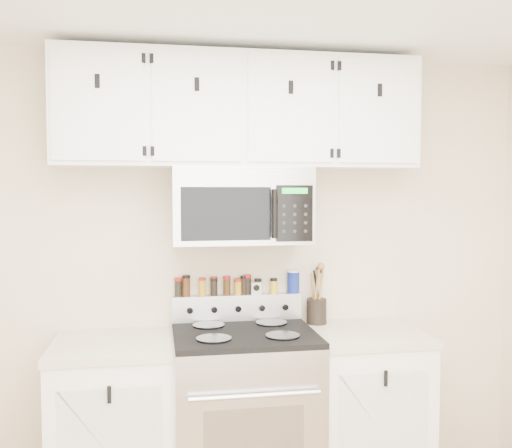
# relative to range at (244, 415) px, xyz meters

# --- Properties ---
(back_wall) EXTENTS (3.50, 0.01, 2.50)m
(back_wall) POSITION_rel_range_xyz_m (0.00, 0.32, 0.76)
(back_wall) COLOR #C5B493
(back_wall) RESTS_ON floor
(range) EXTENTS (0.76, 0.65, 1.10)m
(range) POSITION_rel_range_xyz_m (0.00, 0.00, 0.00)
(range) COLOR #B7B7BA
(range) RESTS_ON floor
(base_cabinet_left) EXTENTS (0.64, 0.62, 0.92)m
(base_cabinet_left) POSITION_rel_range_xyz_m (-0.69, 0.02, -0.03)
(base_cabinet_left) COLOR white
(base_cabinet_left) RESTS_ON floor
(base_cabinet_right) EXTENTS (0.64, 0.62, 0.92)m
(base_cabinet_right) POSITION_rel_range_xyz_m (0.69, 0.02, -0.03)
(base_cabinet_right) COLOR white
(base_cabinet_right) RESTS_ON floor
(microwave) EXTENTS (0.76, 0.44, 0.42)m
(microwave) POSITION_rel_range_xyz_m (0.00, 0.13, 1.14)
(microwave) COLOR #9E9EA3
(microwave) RESTS_ON back_wall
(upper_cabinets) EXTENTS (2.00, 0.35, 0.62)m
(upper_cabinets) POSITION_rel_range_xyz_m (-0.00, 0.15, 1.66)
(upper_cabinets) COLOR white
(upper_cabinets) RESTS_ON back_wall
(utensil_crock) EXTENTS (0.12, 0.12, 0.35)m
(utensil_crock) POSITION_rel_range_xyz_m (0.47, 0.23, 0.52)
(utensil_crock) COLOR black
(utensil_crock) RESTS_ON base_cabinet_right
(kitchen_timer) EXTENTS (0.06, 0.05, 0.07)m
(kitchen_timer) POSITION_rel_range_xyz_m (0.11, 0.28, 0.65)
(kitchen_timer) COLOR silver
(kitchen_timer) RESTS_ON range
(salt_canister) EXTENTS (0.07, 0.07, 0.13)m
(salt_canister) POSITION_rel_range_xyz_m (0.34, 0.28, 0.68)
(salt_canister) COLOR navy
(salt_canister) RESTS_ON range
(spice_jar_0) EXTENTS (0.04, 0.04, 0.11)m
(spice_jar_0) POSITION_rel_range_xyz_m (-0.34, 0.28, 0.67)
(spice_jar_0) COLOR black
(spice_jar_0) RESTS_ON range
(spice_jar_1) EXTENTS (0.05, 0.05, 0.12)m
(spice_jar_1) POSITION_rel_range_xyz_m (-0.30, 0.28, 0.67)
(spice_jar_1) COLOR #442410
(spice_jar_1) RESTS_ON range
(spice_jar_2) EXTENTS (0.04, 0.04, 0.11)m
(spice_jar_2) POSITION_rel_range_xyz_m (-0.20, 0.28, 0.67)
(spice_jar_2) COLOR gold
(spice_jar_2) RESTS_ON range
(spice_jar_3) EXTENTS (0.04, 0.04, 0.11)m
(spice_jar_3) POSITION_rel_range_xyz_m (-0.14, 0.28, 0.67)
(spice_jar_3) COLOR black
(spice_jar_3) RESTS_ON range
(spice_jar_4) EXTENTS (0.04, 0.04, 0.10)m
(spice_jar_4) POSITION_rel_range_xyz_m (-0.14, 0.28, 0.66)
(spice_jar_4) COLOR black
(spice_jar_4) RESTS_ON range
(spice_jar_5) EXTENTS (0.04, 0.04, 0.11)m
(spice_jar_5) POSITION_rel_range_xyz_m (-0.06, 0.28, 0.67)
(spice_jar_5) COLOR #3C270E
(spice_jar_5) RESTS_ON range
(spice_jar_6) EXTENTS (0.05, 0.05, 0.09)m
(spice_jar_6) POSITION_rel_range_xyz_m (0.01, 0.28, 0.66)
(spice_jar_6) COLOR #C08F16
(spice_jar_6) RESTS_ON range
(spice_jar_7) EXTENTS (0.04, 0.04, 0.11)m
(spice_jar_7) POSITION_rel_range_xyz_m (0.04, 0.28, 0.67)
(spice_jar_7) COLOR black
(spice_jar_7) RESTS_ON range
(spice_jar_8) EXTENTS (0.05, 0.05, 0.12)m
(spice_jar_8) POSITION_rel_range_xyz_m (0.06, 0.28, 0.67)
(spice_jar_8) COLOR black
(spice_jar_8) RESTS_ON range
(spice_jar_9) EXTENTS (0.04, 0.04, 0.09)m
(spice_jar_9) POSITION_rel_range_xyz_m (0.13, 0.28, 0.66)
(spice_jar_9) COLOR #432810
(spice_jar_9) RESTS_ON range
(spice_jar_10) EXTENTS (0.04, 0.04, 0.09)m
(spice_jar_10) POSITION_rel_range_xyz_m (0.22, 0.28, 0.66)
(spice_jar_10) COLOR yellow
(spice_jar_10) RESTS_ON range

